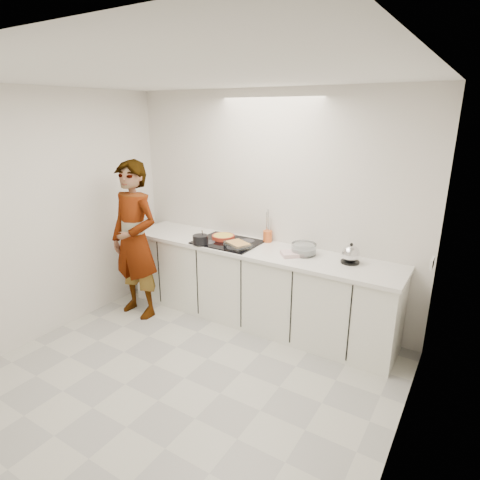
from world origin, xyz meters
The scene contains 16 objects.
floor centered at (0.00, 0.00, 0.00)m, with size 3.60×3.20×0.00m, color beige.
ceiling centered at (0.00, 0.00, 2.60)m, with size 3.60×3.20×0.00m, color white.
wall_back centered at (0.00, 1.60, 1.30)m, with size 3.60×0.00×2.60m, color silver.
wall_left centered at (-1.80, 0.00, 1.30)m, with size 0.00×3.20×2.60m, color silver.
wall_right centered at (1.80, 0.02, 1.30)m, with size 0.02×3.20×2.60m.
base_cabinets centered at (0.00, 1.28, 0.43)m, with size 3.20×0.58×0.87m, color white.
countertop centered at (0.00, 1.28, 0.89)m, with size 3.24×0.64×0.04m, color white.
hob centered at (-0.35, 1.26, 0.92)m, with size 0.72×0.54×0.01m, color black.
tart_dish centered at (-0.45, 1.32, 0.95)m, with size 0.31×0.31×0.04m.
saucepan centered at (-0.57, 1.03, 0.97)m, with size 0.19×0.19×0.17m.
baking_dish centered at (-0.14, 1.15, 0.95)m, with size 0.34×0.30×0.05m.
mixing_bowl centered at (0.55, 1.35, 0.97)m, with size 0.33×0.33×0.12m.
tea_towel centered at (0.48, 1.26, 0.93)m, with size 0.25×0.18×0.04m, color white.
kettle centered at (1.05, 1.37, 1.00)m, with size 0.19×0.19×0.21m.
utensil_crock centered at (0.02, 1.53, 0.98)m, with size 0.11×0.11×0.13m, color #D85D26.
cook centered at (-1.28, 0.71, 0.93)m, with size 0.67×0.44×1.85m, color white.
Camera 1 is at (2.09, -2.39, 2.35)m, focal length 30.00 mm.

